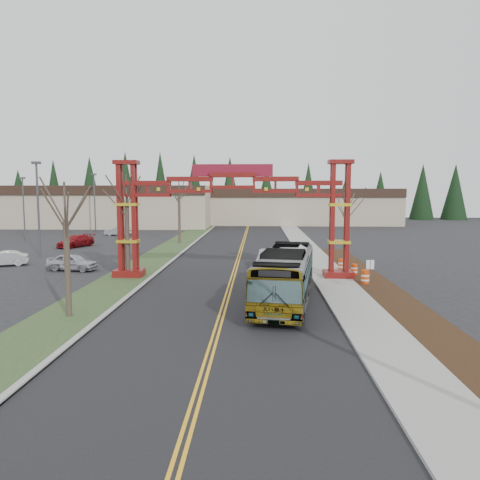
{
  "coord_description": "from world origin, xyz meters",
  "views": [
    {
      "loc": [
        1.95,
        -17.15,
        6.65
      ],
      "look_at": [
        0.7,
        14.42,
        3.29
      ],
      "focal_mm": 35.0,
      "sensor_mm": 36.0,
      "label": 1
    }
  ],
  "objects_px": {
    "light_pole_near": "(38,202)",
    "street_sign": "(370,269)",
    "silver_sedan": "(269,259)",
    "parked_car_mid_a": "(76,241)",
    "parked_car_far_a": "(119,231)",
    "barrel_north": "(341,265)",
    "bare_tree_median_mid": "(127,204)",
    "light_pole_far": "(95,198)",
    "light_pole_mid": "(23,204)",
    "bare_tree_median_near": "(66,222)",
    "transit_bus": "(285,276)",
    "parked_car_near_b": "(3,259)",
    "bare_tree_median_far": "(179,197)",
    "barrel_south": "(365,278)",
    "bare_tree_right_far": "(347,211)",
    "retail_building_east": "(298,206)",
    "parked_car_near_a": "(72,262)",
    "retail_building_west": "(93,205)",
    "gateway_arch": "(233,199)"
  },
  "relations": [
    {
      "from": "bare_tree_median_far",
      "to": "barrel_south",
      "type": "height_order",
      "value": "bare_tree_median_far"
    },
    {
      "from": "retail_building_west",
      "to": "parked_car_near_a",
      "type": "relative_size",
      "value": 10.97
    },
    {
      "from": "bare_tree_median_mid",
      "to": "light_pole_far",
      "type": "relative_size",
      "value": 0.84
    },
    {
      "from": "street_sign",
      "to": "silver_sedan",
      "type": "bearing_deg",
      "value": 123.05
    },
    {
      "from": "transit_bus",
      "to": "bare_tree_right_far",
      "type": "height_order",
      "value": "bare_tree_right_far"
    },
    {
      "from": "light_pole_far",
      "to": "parked_car_far_a",
      "type": "bearing_deg",
      "value": -47.03
    },
    {
      "from": "parked_car_mid_a",
      "to": "parked_car_far_a",
      "type": "height_order",
      "value": "parked_car_mid_a"
    },
    {
      "from": "retail_building_east",
      "to": "parked_car_near_b",
      "type": "distance_m",
      "value": 64.89
    },
    {
      "from": "retail_building_east",
      "to": "light_pole_mid",
      "type": "bearing_deg",
      "value": -137.7
    },
    {
      "from": "gateway_arch",
      "to": "silver_sedan",
      "type": "height_order",
      "value": "gateway_arch"
    },
    {
      "from": "retail_building_east",
      "to": "bare_tree_median_mid",
      "type": "height_order",
      "value": "bare_tree_median_mid"
    },
    {
      "from": "retail_building_east",
      "to": "barrel_north",
      "type": "bearing_deg",
      "value": -91.11
    },
    {
      "from": "light_pole_mid",
      "to": "parked_car_near_b",
      "type": "bearing_deg",
      "value": -67.44
    },
    {
      "from": "silver_sedan",
      "to": "barrel_north",
      "type": "relative_size",
      "value": 4.85
    },
    {
      "from": "gateway_arch",
      "to": "barrel_north",
      "type": "height_order",
      "value": "gateway_arch"
    },
    {
      "from": "parked_car_mid_a",
      "to": "light_pole_far",
      "type": "distance_m",
      "value": 21.34
    },
    {
      "from": "retail_building_west",
      "to": "light_pole_near",
      "type": "relative_size",
      "value": 4.85
    },
    {
      "from": "parked_car_near_b",
      "to": "bare_tree_median_near",
      "type": "bearing_deg",
      "value": 14.32
    },
    {
      "from": "bare_tree_median_near",
      "to": "light_pole_mid",
      "type": "height_order",
      "value": "light_pole_mid"
    },
    {
      "from": "bare_tree_median_near",
      "to": "street_sign",
      "type": "bearing_deg",
      "value": 20.58
    },
    {
      "from": "light_pole_near",
      "to": "street_sign",
      "type": "relative_size",
      "value": 4.35
    },
    {
      "from": "silver_sedan",
      "to": "parked_car_mid_a",
      "type": "distance_m",
      "value": 26.57
    },
    {
      "from": "bare_tree_median_far",
      "to": "light_pole_near",
      "type": "bearing_deg",
      "value": -133.11
    },
    {
      "from": "retail_building_east",
      "to": "silver_sedan",
      "type": "distance_m",
      "value": 57.77
    },
    {
      "from": "transit_bus",
      "to": "street_sign",
      "type": "relative_size",
      "value": 5.33
    },
    {
      "from": "bare_tree_median_near",
      "to": "transit_bus",
      "type": "bearing_deg",
      "value": 17.37
    },
    {
      "from": "barrel_north",
      "to": "retail_building_west",
      "type": "bearing_deg",
      "value": 127.66
    },
    {
      "from": "gateway_arch",
      "to": "parked_car_mid_a",
      "type": "height_order",
      "value": "gateway_arch"
    },
    {
      "from": "retail_building_east",
      "to": "street_sign",
      "type": "relative_size",
      "value": 17.4
    },
    {
      "from": "bare_tree_right_far",
      "to": "light_pole_near",
      "type": "bearing_deg",
      "value": 174.95
    },
    {
      "from": "silver_sedan",
      "to": "parked_car_mid_a",
      "type": "relative_size",
      "value": 0.98
    },
    {
      "from": "light_pole_near",
      "to": "light_pole_far",
      "type": "distance_m",
      "value": 29.02
    },
    {
      "from": "retail_building_east",
      "to": "street_sign",
      "type": "distance_m",
      "value": 67.01
    },
    {
      "from": "street_sign",
      "to": "light_pole_near",
      "type": "bearing_deg",
      "value": 152.02
    },
    {
      "from": "parked_car_near_a",
      "to": "street_sign",
      "type": "bearing_deg",
      "value": -100.13
    },
    {
      "from": "barrel_south",
      "to": "bare_tree_median_mid",
      "type": "bearing_deg",
      "value": 172.97
    },
    {
      "from": "light_pole_mid",
      "to": "light_pole_far",
      "type": "xyz_separation_m",
      "value": [
        5.02,
        13.01,
        0.54
      ]
    },
    {
      "from": "bare_tree_right_far",
      "to": "bare_tree_median_near",
      "type": "bearing_deg",
      "value": -133.06
    },
    {
      "from": "light_pole_mid",
      "to": "bare_tree_median_near",
      "type": "bearing_deg",
      "value": -60.33
    },
    {
      "from": "retail_building_east",
      "to": "bare_tree_median_far",
      "type": "bearing_deg",
      "value": -114.89
    },
    {
      "from": "parked_car_far_a",
      "to": "light_pole_far",
      "type": "relative_size",
      "value": 0.45
    },
    {
      "from": "retail_building_east",
      "to": "parked_car_mid_a",
      "type": "bearing_deg",
      "value": -124.5
    },
    {
      "from": "parked_car_mid_a",
      "to": "barrel_north",
      "type": "relative_size",
      "value": 4.97
    },
    {
      "from": "bare_tree_right_far",
      "to": "barrel_north",
      "type": "bearing_deg",
      "value": -105.02
    },
    {
      "from": "silver_sedan",
      "to": "bare_tree_median_mid",
      "type": "relative_size",
      "value": 0.61
    },
    {
      "from": "parked_car_near_b",
      "to": "bare_tree_median_near",
      "type": "height_order",
      "value": "bare_tree_median_near"
    },
    {
      "from": "bare_tree_median_mid",
      "to": "bare_tree_right_far",
      "type": "height_order",
      "value": "bare_tree_median_mid"
    },
    {
      "from": "retail_building_west",
      "to": "parked_car_far_a",
      "type": "xyz_separation_m",
      "value": [
        11.27,
        -20.91,
        -3.08
      ]
    },
    {
      "from": "retail_building_west",
      "to": "parked_car_near_a",
      "type": "height_order",
      "value": "retail_building_west"
    },
    {
      "from": "bare_tree_median_mid",
      "to": "light_pole_mid",
      "type": "height_order",
      "value": "light_pole_mid"
    }
  ]
}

